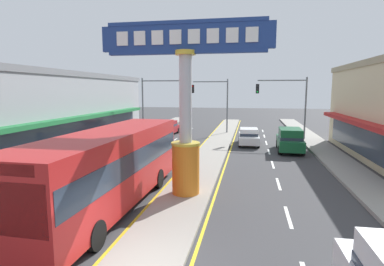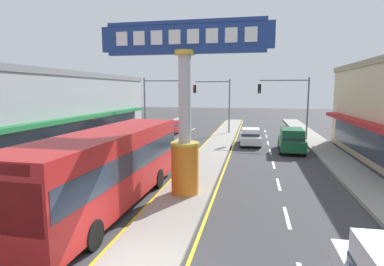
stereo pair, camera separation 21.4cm
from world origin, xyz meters
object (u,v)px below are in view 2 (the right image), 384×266
(district_sign, at_px, (185,111))
(traffic_light_right_side, at_px, (289,97))
(bus_far_left_oncoming, at_px, (109,164))
(pedestrian_far_side, at_px, (102,141))
(storefront_left, at_px, (41,110))
(traffic_light_median_far, at_px, (216,97))
(suv_near_right_lane, at_px, (292,140))
(sedan_mid_left_lane, at_px, (170,128))
(traffic_light_left_side, at_px, (161,97))
(sedan_near_left_lane, at_px, (250,136))

(district_sign, distance_m, traffic_light_right_side, 18.90)
(bus_far_left_oncoming, distance_m, pedestrian_far_side, 11.04)
(storefront_left, distance_m, traffic_light_median_far, 18.02)
(district_sign, relative_size, suv_near_right_lane, 1.69)
(sedan_mid_left_lane, bearing_deg, traffic_light_right_side, -8.33)
(traffic_light_median_far, bearing_deg, bus_far_left_oncoming, -94.04)
(traffic_light_right_side, bearing_deg, traffic_light_left_side, -177.19)
(traffic_light_left_side, xyz_separation_m, pedestrian_far_side, (-1.78, -9.46, -3.12))
(district_sign, xyz_separation_m, traffic_light_right_side, (6.41, 17.77, 0.21))
(suv_near_right_lane, xyz_separation_m, pedestrian_far_side, (-14.31, -4.31, 0.14))
(sedan_near_left_lane, xyz_separation_m, sedan_mid_left_lane, (-8.95, 5.10, 0.00))
(storefront_left, xyz_separation_m, sedan_mid_left_lane, (9.07, 9.38, -2.45))
(traffic_light_left_side, relative_size, traffic_light_median_far, 1.00)
(storefront_left, xyz_separation_m, sedan_near_left_lane, (18.02, 4.28, -2.45))
(traffic_light_left_side, distance_m, traffic_light_right_side, 12.84)
(storefront_left, height_order, traffic_light_left_side, storefront_left)
(traffic_light_left_side, bearing_deg, suv_near_right_lane, -22.33)
(suv_near_right_lane, bearing_deg, traffic_light_median_far, 127.46)
(sedan_mid_left_lane, relative_size, pedestrian_far_side, 2.61)
(suv_near_right_lane, relative_size, bus_far_left_oncoming, 0.41)
(sedan_mid_left_lane, bearing_deg, traffic_light_median_far, 21.01)
(storefront_left, bearing_deg, traffic_light_left_side, 38.22)
(bus_far_left_oncoming, bearing_deg, sedan_near_left_lane, 71.03)
(district_sign, distance_m, sedan_mid_left_lane, 20.80)
(traffic_light_median_far, xyz_separation_m, sedan_mid_left_lane, (-4.96, -1.90, -3.41))
(traffic_light_left_side, bearing_deg, district_sign, -69.50)
(suv_near_right_lane, distance_m, sedan_near_left_lane, 4.15)
(traffic_light_median_far, bearing_deg, traffic_light_right_side, -26.26)
(storefront_left, bearing_deg, sedan_near_left_lane, 13.35)
(traffic_light_right_side, height_order, pedestrian_far_side, traffic_light_right_side)
(traffic_light_median_far, bearing_deg, suv_near_right_lane, -52.54)
(sedan_near_left_lane, bearing_deg, sedan_mid_left_lane, 150.32)
(traffic_light_left_side, relative_size, suv_near_right_lane, 1.33)
(sedan_near_left_lane, bearing_deg, traffic_light_left_side, 164.07)
(traffic_light_right_side, distance_m, bus_far_left_oncoming, 21.90)
(traffic_light_left_side, height_order, sedan_mid_left_lane, traffic_light_left_side)
(storefront_left, relative_size, pedestrian_far_side, 15.88)
(traffic_light_left_side, height_order, suv_near_right_lane, traffic_light_left_side)
(district_sign, height_order, storefront_left, district_sign)
(sedan_mid_left_lane, bearing_deg, pedestrian_far_side, -99.82)
(storefront_left, height_order, suv_near_right_lane, storefront_left)
(suv_near_right_lane, bearing_deg, sedan_mid_left_lane, 148.14)
(bus_far_left_oncoming, bearing_deg, pedestrian_far_side, 119.12)
(traffic_light_median_far, distance_m, sedan_mid_left_lane, 6.31)
(storefront_left, bearing_deg, bus_far_left_oncoming, -44.55)
(sedan_mid_left_lane, xyz_separation_m, bus_far_left_oncoming, (3.30, -21.55, 1.08))
(traffic_light_right_side, relative_size, bus_far_left_oncoming, 0.55)
(storefront_left, bearing_deg, pedestrian_far_side, -19.99)
(district_sign, height_order, pedestrian_far_side, district_sign)
(traffic_light_right_side, distance_m, sedan_mid_left_lane, 13.13)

